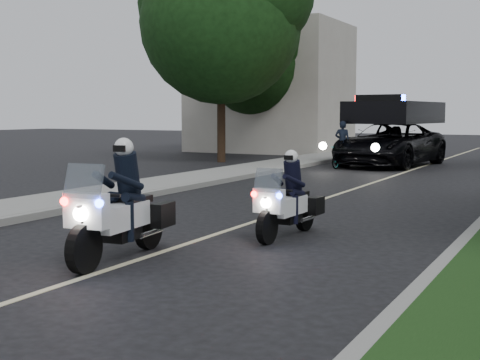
% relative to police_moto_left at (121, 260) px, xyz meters
% --- Properties ---
extents(ground, '(120.00, 120.00, 0.00)m').
position_rel_police_moto_left_xyz_m(ground, '(0.24, -0.07, 0.00)').
color(ground, black).
rests_on(ground, ground).
extents(curb_left, '(0.20, 60.00, 0.15)m').
position_rel_police_moto_left_xyz_m(curb_left, '(-3.86, 9.93, 0.07)').
color(curb_left, gray).
rests_on(curb_left, ground).
extents(sidewalk_left, '(2.00, 60.00, 0.16)m').
position_rel_police_moto_left_xyz_m(sidewalk_left, '(-4.96, 9.93, 0.08)').
color(sidewalk_left, gray).
rests_on(sidewalk_left, ground).
extents(building_far, '(8.00, 6.00, 7.00)m').
position_rel_police_moto_left_xyz_m(building_far, '(-9.76, 25.93, 3.50)').
color(building_far, '#A8A396').
rests_on(building_far, ground).
extents(lane_marking, '(0.12, 50.00, 0.01)m').
position_rel_police_moto_left_xyz_m(lane_marking, '(0.24, 9.93, 0.00)').
color(lane_marking, '#BFB78C').
rests_on(lane_marking, ground).
extents(police_moto_left, '(0.97, 2.19, 1.80)m').
position_rel_police_moto_left_xyz_m(police_moto_left, '(0.00, 0.00, 0.00)').
color(police_moto_left, white).
rests_on(police_moto_left, ground).
extents(police_moto_right, '(0.70, 1.82, 1.52)m').
position_rel_police_moto_left_xyz_m(police_moto_right, '(1.46, 2.80, 0.00)').
color(police_moto_right, white).
rests_on(police_moto_right, ground).
extents(police_suv, '(3.64, 6.62, 3.07)m').
position_rel_police_moto_left_xyz_m(police_suv, '(-1.04, 18.86, 0.00)').
color(police_suv, black).
rests_on(police_suv, ground).
extents(bicycle, '(0.77, 1.69, 0.85)m').
position_rel_police_moto_left_xyz_m(bicycle, '(-2.40, 16.91, 0.00)').
color(bicycle, black).
rests_on(bicycle, ground).
extents(cyclist, '(0.63, 0.45, 1.65)m').
position_rel_police_moto_left_xyz_m(cyclist, '(-2.40, 16.91, 0.00)').
color(cyclist, black).
rests_on(cyclist, ground).
extents(tree_left_near, '(7.39, 7.39, 11.65)m').
position_rel_police_moto_left_xyz_m(tree_left_near, '(-8.11, 17.39, 0.00)').
color(tree_left_near, '#173C14').
rests_on(tree_left_near, ground).
extents(tree_left_far, '(6.18, 6.18, 8.93)m').
position_rel_police_moto_left_xyz_m(tree_left_far, '(-9.53, 23.76, 0.00)').
color(tree_left_far, black).
rests_on(tree_left_far, ground).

